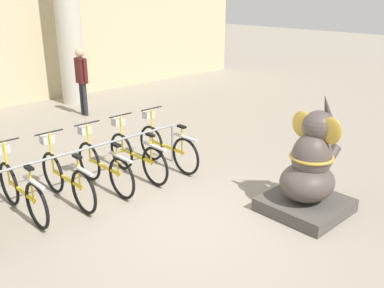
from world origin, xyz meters
The scene contains 10 objects.
ground_plane centered at (0.00, 0.00, 0.00)m, with size 60.00×60.00×0.00m, color gray.
column_right centered at (2.34, 7.60, 2.62)m, with size 0.89×0.89×5.16m.
bike_rack centered at (-0.64, 1.95, 0.61)m, with size 4.12×0.05×0.77m.
bicycle_1 centered at (-1.69, 1.87, 0.42)m, with size 0.48×1.72×1.08m.
bicycle_2 centered at (-0.99, 1.81, 0.42)m, with size 0.48×1.72×1.08m.
bicycle_3 centered at (-0.29, 1.83, 0.42)m, with size 0.48×1.72×1.08m.
bicycle_4 centered at (0.42, 1.85, 0.42)m, with size 0.48×1.72×1.08m.
bicycle_5 centered at (1.12, 1.84, 0.42)m, with size 0.48×1.72×1.08m.
elephant_statue centered at (1.56, -1.00, 0.62)m, with size 1.16×1.16×1.84m.
person_pedestrian centered at (1.83, 6.16, 1.10)m, with size 0.24×0.47×1.81m.
Camera 1 is at (-3.79, -4.08, 3.22)m, focal length 40.00 mm.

